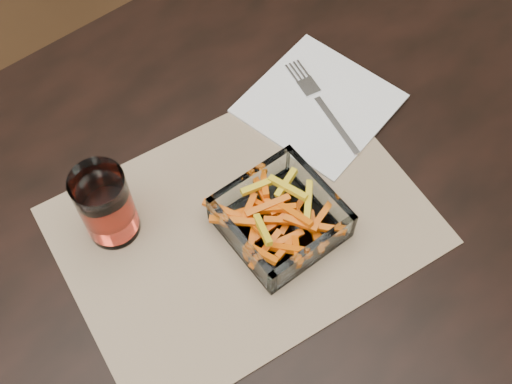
# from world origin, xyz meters

# --- Properties ---
(dining_table) EXTENTS (1.60, 0.90, 0.75)m
(dining_table) POSITION_xyz_m (0.00, 0.00, 0.66)
(dining_table) COLOR black
(dining_table) RESTS_ON ground
(placemat) EXTENTS (0.49, 0.38, 0.00)m
(placemat) POSITION_xyz_m (0.08, 0.02, 0.75)
(placemat) COLOR tan
(placemat) RESTS_ON dining_table
(glass_bowl) EXTENTS (0.13, 0.13, 0.05)m
(glass_bowl) POSITION_xyz_m (0.12, -0.01, 0.77)
(glass_bowl) COLOR white
(glass_bowl) RESTS_ON placemat
(tumbler) EXTENTS (0.07, 0.07, 0.12)m
(tumbler) POSITION_xyz_m (-0.05, 0.12, 0.81)
(tumbler) COLOR white
(tumbler) RESTS_ON placemat
(napkin) EXTENTS (0.22, 0.22, 0.00)m
(napkin) POSITION_xyz_m (0.29, 0.11, 0.76)
(napkin) COLOR white
(napkin) RESTS_ON placemat
(fork) EXTENTS (0.05, 0.18, 0.00)m
(fork) POSITION_xyz_m (0.29, 0.10, 0.76)
(fork) COLOR silver
(fork) RESTS_ON napkin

